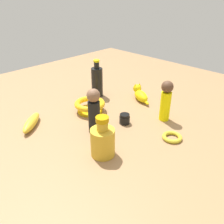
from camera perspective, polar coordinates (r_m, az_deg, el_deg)
ground at (r=1.08m, az=0.00°, el=-2.48°), size 2.00×2.00×0.00m
bowl at (r=1.16m, az=-5.13°, el=1.68°), size 0.15×0.15×0.05m
bottle_short at (r=0.86m, az=-2.22°, el=-6.73°), size 0.09×0.09×0.16m
person_figure_adult at (r=1.09m, az=12.61°, el=2.83°), size 0.06×0.06×0.19m
bangle at (r=1.00m, az=14.01°, el=-5.78°), size 0.08×0.08×0.02m
nail_polish_jar at (r=1.07m, az=3.00°, el=-1.60°), size 0.05×0.05×0.04m
person_figure_child at (r=0.97m, az=-4.17°, el=0.35°), size 0.07×0.07×0.19m
cat_figurine at (r=1.29m, az=6.67°, el=4.19°), size 0.10×0.14×0.08m
banana at (r=1.10m, az=-18.49°, el=-2.36°), size 0.15×0.14×0.04m
bottle_tall at (r=1.31m, az=-3.55°, el=7.30°), size 0.06×0.06×0.20m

